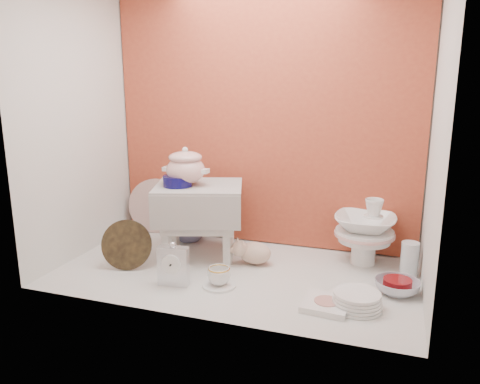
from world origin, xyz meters
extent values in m
plane|color=silver|center=(0.00, 0.00, 0.00)|extent=(1.80, 1.80, 0.00)
cube|color=#B24B2C|center=(0.00, 0.50, 0.75)|extent=(1.80, 0.06, 1.50)
cube|color=silver|center=(-0.90, 0.00, 0.75)|extent=(0.06, 1.00, 1.50)
cube|color=silver|center=(0.90, 0.00, 0.75)|extent=(0.06, 1.00, 1.50)
cylinder|color=#0D0947|center=(-0.36, 0.09, 0.44)|extent=(0.17, 0.17, 0.06)
imported|color=silver|center=(-0.43, 0.37, 0.11)|extent=(0.22, 0.22, 0.22)
cube|color=silver|center=(-0.23, -0.24, 0.11)|extent=(0.15, 0.07, 0.21)
ellipsoid|color=#CBA78F|center=(0.06, 0.14, 0.07)|extent=(0.23, 0.17, 0.13)
cylinder|color=white|center=(-0.02, -0.18, 0.01)|extent=(0.19, 0.19, 0.01)
imported|color=white|center=(-0.02, -0.18, 0.05)|extent=(0.12, 0.12, 0.09)
cube|color=white|center=(0.50, -0.23, 0.01)|extent=(0.21, 0.21, 0.03)
cylinder|color=white|center=(0.63, -0.20, 0.04)|extent=(0.26, 0.26, 0.07)
imported|color=silver|center=(0.79, 0.01, 0.03)|extent=(0.26, 0.26, 0.06)
cylinder|color=silver|center=(0.84, 0.24, 0.09)|extent=(0.10, 0.10, 0.17)
camera|label=1|loc=(0.74, -2.11, 0.96)|focal=35.08mm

